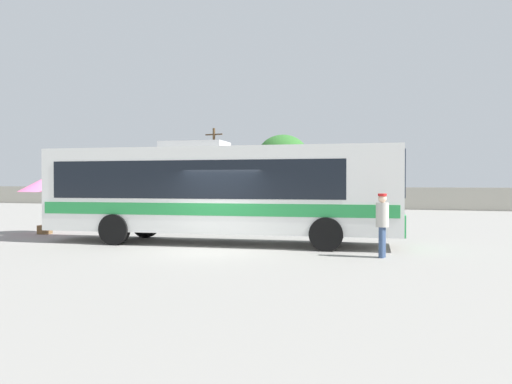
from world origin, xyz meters
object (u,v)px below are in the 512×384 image
object	(u,v)px
coach_bus_white_green	(216,189)
parked_car_second_silver	(267,199)
roadside_tree_left	(197,159)
attendant_by_bus_door	(382,221)
roadside_tree_midleft	(283,157)
utility_pole_near	(214,165)
parked_car_leftmost_maroon	(193,199)
vendor_umbrella_near_gate_pink	(44,186)

from	to	relation	value
coach_bus_white_green	parked_car_second_silver	distance (m)	23.22
coach_bus_white_green	parked_car_second_silver	world-z (taller)	coach_bus_white_green
parked_car_second_silver	roadside_tree_left	world-z (taller)	roadside_tree_left
attendant_by_bus_door	roadside_tree_midleft	size ratio (longest dim) A/B	0.26
attendant_by_bus_door	utility_pole_near	distance (m)	35.42
coach_bus_white_green	attendant_by_bus_door	world-z (taller)	coach_bus_white_green
roadside_tree_midleft	attendant_by_bus_door	bearing A→B (deg)	-68.86
roadside_tree_midleft	utility_pole_near	bearing A→B (deg)	-145.71
roadside_tree_left	roadside_tree_midleft	distance (m)	9.20
parked_car_leftmost_maroon	parked_car_second_silver	bearing A→B (deg)	5.23
roadside_tree_left	attendant_by_bus_door	bearing A→B (deg)	-56.37
coach_bus_white_green	roadside_tree_left	bearing A→B (deg)	117.35
attendant_by_bus_door	parked_car_leftmost_maroon	world-z (taller)	attendant_by_bus_door
utility_pole_near	parked_car_second_silver	bearing A→B (deg)	-39.02
parked_car_second_silver	vendor_umbrella_near_gate_pink	bearing A→B (deg)	-95.84
coach_bus_white_green	parked_car_leftmost_maroon	xyz separation A→B (m)	(-11.94, 21.91, -1.07)
vendor_umbrella_near_gate_pink	utility_pole_near	bearing A→B (deg)	100.30
vendor_umbrella_near_gate_pink	roadside_tree_midleft	size ratio (longest dim) A/B	0.34
parked_car_leftmost_maroon	roadside_tree_left	world-z (taller)	roadside_tree_left
roadside_tree_midleft	vendor_umbrella_near_gate_pink	bearing A→B (deg)	-91.11
attendant_by_bus_door	vendor_umbrella_near_gate_pink	xyz separation A→B (m)	(-13.68, 2.16, 0.95)
parked_car_leftmost_maroon	utility_pole_near	bearing A→B (deg)	99.02
utility_pole_near	roadside_tree_midleft	bearing A→B (deg)	34.29
attendant_by_bus_door	parked_car_leftmost_maroon	size ratio (longest dim) A/B	0.42
parked_car_second_silver	roadside_tree_midleft	distance (m)	10.64
utility_pole_near	roadside_tree_left	world-z (taller)	utility_pole_near
attendant_by_bus_door	roadside_tree_left	bearing A→B (deg)	123.63
parked_car_second_silver	roadside_tree_midleft	size ratio (longest dim) A/B	0.63
utility_pole_near	parked_car_leftmost_maroon	bearing A→B (deg)	-80.98
vendor_umbrella_near_gate_pink	parked_car_leftmost_maroon	size ratio (longest dim) A/B	0.54
coach_bus_white_green	parked_car_second_silver	bearing A→B (deg)	104.20
coach_bus_white_green	parked_car_second_silver	size ratio (longest dim) A/B	2.89
roadside_tree_midleft	coach_bus_white_green	bearing A→B (deg)	-77.22
utility_pole_near	roadside_tree_midleft	xyz separation A→B (m)	(5.66, 3.86, 0.87)
parked_car_second_silver	utility_pole_near	bearing A→B (deg)	140.98
coach_bus_white_green	roadside_tree_left	size ratio (longest dim) A/B	2.02
roadside_tree_left	roadside_tree_midleft	bearing A→B (deg)	2.06
parked_car_second_silver	roadside_tree_midleft	bearing A→B (deg)	99.45
attendant_by_bus_door	parked_car_leftmost_maroon	xyz separation A→B (m)	(-17.70, 23.46, -0.22)
vendor_umbrella_near_gate_pink	attendant_by_bus_door	bearing A→B (deg)	-8.98
coach_bus_white_green	attendant_by_bus_door	bearing A→B (deg)	-15.08
utility_pole_near	roadside_tree_left	size ratio (longest dim) A/B	1.19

